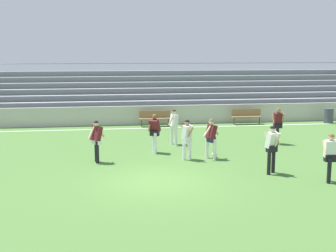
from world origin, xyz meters
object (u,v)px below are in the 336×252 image
at_px(player_dark_trailing_run, 96,138).
at_px(player_dark_wide_right, 278,123).
at_px(bench_near_wall_gap, 247,115).
at_px(soccer_ball, 214,155).
at_px(player_white_dropping_back, 187,136).
at_px(player_dark_challenging, 155,130).
at_px(player_white_deep_cover, 272,145).
at_px(player_white_pressing_high, 330,154).
at_px(bleacher_stand, 165,93).
at_px(bench_far_right, 155,117).
at_px(player_white_on_ball, 174,124).
at_px(trash_bin, 329,116).
at_px(player_dark_wide_left, 211,135).

bearing_deg(player_dark_trailing_run, player_dark_wide_right, 15.72).
distance_m(bench_near_wall_gap, soccer_ball, 8.78).
distance_m(player_white_dropping_back, player_dark_challenging, 1.78).
bearing_deg(bench_near_wall_gap, player_white_deep_cover, -103.54).
xyz_separation_m(player_white_dropping_back, soccer_ball, (1.18, 0.20, -0.84)).
xyz_separation_m(bench_near_wall_gap, player_white_pressing_high, (-1.02, -11.76, 0.42)).
distance_m(bleacher_stand, player_dark_challenging, 11.20).
distance_m(bench_far_right, player_dark_trailing_run, 8.64).
height_order(player_white_on_ball, player_white_deep_cover, player_white_deep_cover).
height_order(player_white_deep_cover, soccer_ball, player_white_deep_cover).
bearing_deg(trash_bin, bench_near_wall_gap, 176.62).
xyz_separation_m(player_dark_trailing_run, soccer_ball, (4.73, 0.18, -0.87)).
distance_m(trash_bin, player_white_deep_cover, 12.72).
bearing_deg(soccer_ball, player_dark_wide_left, -133.79).
distance_m(bench_far_right, soccer_ball, 8.02).
bearing_deg(bench_near_wall_gap, player_dark_challenging, -132.97).
height_order(player_dark_trailing_run, player_dark_challenging, player_dark_challenging).
xyz_separation_m(bench_far_right, player_white_dropping_back, (0.38, -8.05, 0.41)).
bearing_deg(player_white_on_ball, player_dark_trailing_run, -140.35).
xyz_separation_m(player_white_pressing_high, player_dark_trailing_run, (-7.62, 3.73, 0.01)).
xyz_separation_m(player_white_dropping_back, player_dark_challenging, (-1.14, 1.36, 0.04)).
distance_m(player_dark_challenging, soccer_ball, 2.74).
distance_m(player_dark_trailing_run, player_white_deep_cover, 6.59).
height_order(bleacher_stand, player_dark_trailing_run, bleacher_stand).
bearing_deg(soccer_ball, bleacher_stand, 91.79).
height_order(bench_near_wall_gap, player_white_pressing_high, player_white_pressing_high).
bearing_deg(player_dark_wide_right, player_white_dropping_back, -153.56).
xyz_separation_m(player_dark_wide_left, player_white_deep_cover, (1.59, -2.43, 0.07)).
xyz_separation_m(player_dark_wide_right, soccer_ball, (-3.54, -2.15, -0.89)).
xyz_separation_m(player_dark_wide_left, player_dark_wide_right, (3.75, 2.37, 0.05)).
bearing_deg(player_white_on_ball, player_white_deep_cover, -63.75).
height_order(bench_far_right, player_white_deep_cover, player_white_deep_cover).
height_order(trash_bin, player_white_deep_cover, player_white_deep_cover).
relative_size(bench_near_wall_gap, trash_bin, 2.04).
bearing_deg(trash_bin, player_white_pressing_high, -117.86).
height_order(player_white_dropping_back, player_dark_trailing_run, player_dark_trailing_run).
distance_m(player_dark_trailing_run, soccer_ball, 4.81).
distance_m(bleacher_stand, player_white_pressing_high, 16.42).
height_order(player_white_dropping_back, player_white_pressing_high, player_white_pressing_high).
xyz_separation_m(bench_near_wall_gap, player_white_deep_cover, (-2.53, -10.50, 0.48)).
relative_size(bleacher_stand, bench_far_right, 15.31).
height_order(bleacher_stand, bench_near_wall_gap, bleacher_stand).
bearing_deg(player_white_deep_cover, soccer_ball, 117.47).
relative_size(player_dark_challenging, player_white_deep_cover, 0.97).
distance_m(player_white_dropping_back, player_white_pressing_high, 5.51).
height_order(player_dark_trailing_run, player_white_on_ball, player_dark_trailing_run).
xyz_separation_m(bleacher_stand, player_dark_challenging, (-1.95, -11.02, -0.53)).
relative_size(player_dark_trailing_run, player_white_deep_cover, 0.96).
relative_size(player_dark_challenging, player_white_on_ball, 1.01).
relative_size(bleacher_stand, player_white_pressing_high, 16.86).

